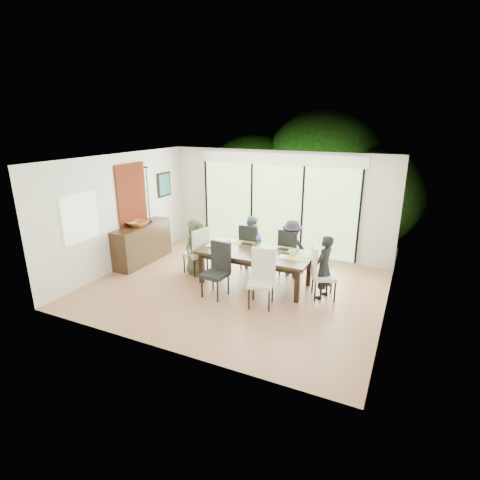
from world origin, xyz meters
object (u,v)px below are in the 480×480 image
at_px(chair_right_end, 324,272).
at_px(bowl, 138,223).
at_px(chair_far_left, 252,246).
at_px(chair_far_right, 292,252).
at_px(laptop, 218,247).
at_px(table_top, 255,253).
at_px(cup_c, 293,253).
at_px(chair_left_end, 195,250).
at_px(chair_near_right, 261,279).
at_px(person_left_end, 196,246).
at_px(cup_b, 260,252).
at_px(person_far_left, 251,242).
at_px(cup_a, 229,243).
at_px(person_right_end, 324,267).
at_px(sideboard, 143,244).
at_px(chair_near_left, 215,271).
at_px(person_far_right, 292,248).
at_px(vase, 258,248).

relative_size(chair_right_end, bowl, 2.17).
relative_size(chair_right_end, chair_far_left, 1.00).
bearing_deg(chair_far_right, laptop, 46.42).
distance_m(table_top, chair_far_left, 0.98).
bearing_deg(cup_c, laptop, -173.09).
bearing_deg(chair_left_end, bowl, -67.33).
bearing_deg(chair_near_right, chair_far_right, 77.28).
bearing_deg(person_left_end, cup_c, -72.84).
xyz_separation_m(chair_far_left, cup_b, (0.60, -0.95, 0.25)).
bearing_deg(bowl, person_far_left, 18.80).
relative_size(table_top, cup_a, 19.35).
bearing_deg(chair_far_right, chair_near_right, 100.59).
bearing_deg(cup_c, chair_near_right, -107.19).
xyz_separation_m(chair_left_end, person_right_end, (2.98, 0.00, 0.10)).
xyz_separation_m(chair_right_end, person_left_end, (-2.98, 0.00, 0.10)).
bearing_deg(person_left_end, chair_left_end, 104.64).
height_order(chair_far_right, sideboard, chair_far_right).
relative_size(chair_left_end, person_left_end, 0.85).
xyz_separation_m(table_top, chair_near_left, (-0.50, -0.87, -0.17)).
relative_size(chair_right_end, person_far_left, 0.85).
xyz_separation_m(person_far_right, bowl, (-3.62, -0.89, 0.38)).
relative_size(chair_left_end, person_far_left, 0.85).
bearing_deg(chair_near_left, vase, 65.10).
bearing_deg(sideboard, person_far_right, 12.33).
bearing_deg(person_left_end, person_far_left, -36.49).
relative_size(person_right_end, person_far_left, 1.00).
xyz_separation_m(chair_near_left, cup_c, (1.30, 0.97, 0.25)).
bearing_deg(table_top, person_far_right, 56.47).
bearing_deg(cup_c, vase, -176.19).
bearing_deg(bowl, chair_far_right, 14.13).
height_order(cup_b, sideboard, sideboard).
bearing_deg(person_right_end, vase, -77.90).
xyz_separation_m(laptop, bowl, (-2.22, 0.04, 0.26)).
xyz_separation_m(chair_far_left, sideboard, (-2.62, -0.81, -0.07)).
distance_m(chair_near_left, person_far_right, 2.00).
height_order(cup_a, cup_b, cup_a).
xyz_separation_m(chair_left_end, chair_far_left, (1.05, 0.85, 0.00)).
bearing_deg(chair_right_end, person_far_right, 26.66).
relative_size(chair_near_right, person_far_right, 0.85).
relative_size(person_left_end, cup_b, 12.90).
bearing_deg(chair_right_end, chair_near_right, 108.83).
bearing_deg(cup_a, chair_far_left, 70.35).
relative_size(chair_near_right, cup_a, 8.87).
distance_m(chair_far_left, chair_near_left, 1.72).
distance_m(person_right_end, person_far_right, 1.25).
relative_size(chair_far_left, sideboard, 0.65).
xyz_separation_m(chair_near_right, cup_c, (0.30, 0.97, 0.25)).
height_order(chair_right_end, cup_b, chair_right_end).
bearing_deg(chair_near_left, person_far_right, 64.27).
relative_size(laptop, cup_a, 2.66).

